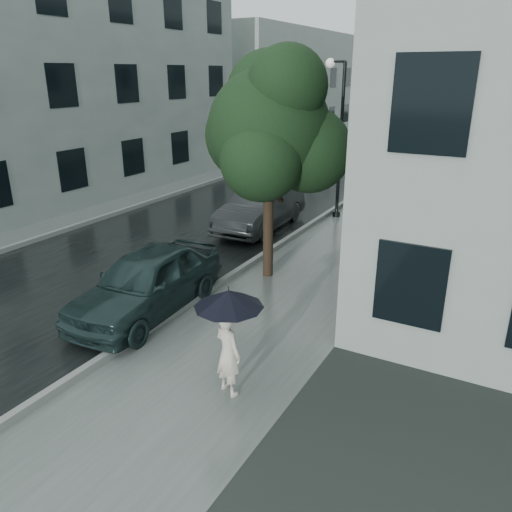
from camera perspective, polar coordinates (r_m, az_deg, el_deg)
The scene contains 14 objects.
ground at distance 9.70m, azimuth -5.63°, elevation -11.33°, with size 120.00×120.00×0.00m, color black.
sidewalk at distance 19.94m, azimuth 14.79°, elevation 4.94°, with size 3.50×60.00×0.01m, color slate.
kerb_near at distance 20.41m, azimuth 9.84°, elevation 5.88°, with size 0.15×60.00×0.15m, color slate.
asphalt_road at distance 21.77m, azimuth 1.07°, elevation 6.88°, with size 6.85×60.00×0.00m, color black.
kerb_far at distance 23.55m, azimuth -6.56°, elevation 7.97°, with size 0.15×60.00×0.15m, color slate.
sidewalk_far at distance 24.10m, azimuth -8.37°, elevation 8.00°, with size 1.70×60.00×0.01m, color #4C5451.
building_far_a at distance 23.69m, azimuth -23.94°, elevation 17.94°, with size 7.02×20.00×9.50m.
building_far_b at distance 41.17m, azimuth 2.14°, elevation 18.86°, with size 7.02×18.00×8.00m.
pedestrian at distance 8.32m, azimuth -3.21°, elevation -11.04°, with size 0.54×0.35×1.48m, color beige.
umbrella at distance 7.81m, azimuth -3.13°, elevation -4.89°, with size 1.27×1.27×1.00m.
street_tree at distance 12.41m, azimuth 1.76°, elevation 14.43°, with size 3.88×3.52×5.69m.
lamp_post at distance 18.32m, azimuth 9.29°, elevation 14.02°, with size 0.85×0.35×5.50m.
car_near at distance 11.25m, azimuth -12.34°, elevation -2.88°, with size 1.70×4.23×1.44m, color #1A2C2D.
car_far at distance 17.00m, azimuth 0.56°, elevation 5.56°, with size 1.54×4.41×1.45m, color #212426.
Camera 1 is at (4.77, -6.74, 5.08)m, focal length 35.00 mm.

